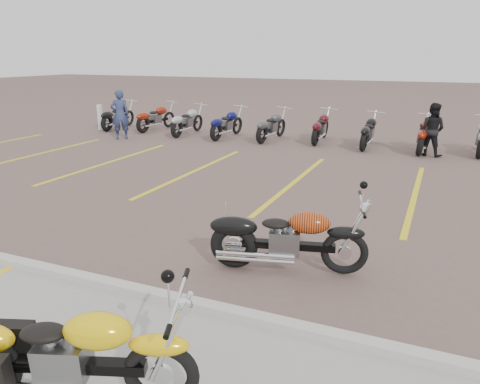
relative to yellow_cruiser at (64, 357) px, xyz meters
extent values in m
plane|color=brown|center=(-0.37, 3.80, -0.45)|extent=(100.00, 100.00, 0.00)
cube|color=#ADAAA3|center=(-0.37, 1.80, -0.39)|extent=(60.00, 0.18, 0.12)
torus|color=black|center=(0.79, 0.29, -0.13)|extent=(0.65, 0.33, 0.65)
cube|color=black|center=(0.06, 0.02, -0.07)|extent=(1.26, 0.56, 0.10)
cube|color=slate|center=(0.01, 0.00, -0.01)|extent=(0.50, 0.43, 0.34)
ellipsoid|color=yellow|center=(0.32, 0.12, 0.29)|extent=(0.66, 0.50, 0.30)
ellipsoid|color=black|center=(-0.11, -0.04, 0.25)|extent=(0.46, 0.38, 0.12)
torus|color=black|center=(1.69, 3.42, -0.14)|extent=(0.65, 0.26, 0.64)
torus|color=black|center=(0.21, 3.05, -0.14)|extent=(0.70, 0.33, 0.68)
cube|color=black|center=(0.95, 3.23, -0.08)|extent=(1.27, 0.42, 0.10)
cube|color=slate|center=(0.90, 3.22, -0.02)|extent=(0.47, 0.39, 0.33)
ellipsoid|color=black|center=(1.22, 3.30, 0.27)|extent=(0.63, 0.44, 0.29)
ellipsoid|color=black|center=(0.78, 3.19, 0.23)|extent=(0.43, 0.34, 0.12)
imported|color=navy|center=(-7.79, 11.00, 0.41)|extent=(0.75, 0.73, 1.74)
imported|color=black|center=(2.43, 12.33, 0.33)|extent=(0.91, 0.80, 1.56)
cube|color=silver|center=(-9.86, 12.40, 0.05)|extent=(0.17, 0.17, 1.00)
camera|label=1|loc=(2.73, -2.52, 2.47)|focal=35.00mm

